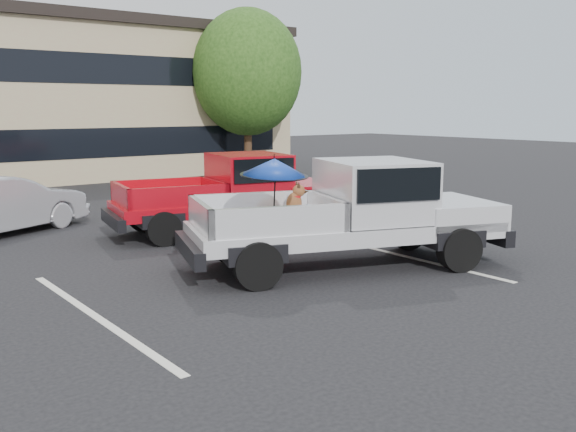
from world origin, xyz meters
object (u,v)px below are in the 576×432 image
at_px(tree_right, 247,72).
at_px(red_pickup, 242,189).
at_px(tree_back, 101,73).
at_px(silver_pickup, 361,207).

height_order(tree_right, red_pickup, tree_right).
relative_size(tree_back, red_pickup, 1.27).
xyz_separation_m(silver_pickup, red_pickup, (0.19, 4.08, -0.09)).
height_order(tree_back, red_pickup, tree_back).
bearing_deg(silver_pickup, tree_back, 98.80).
bearing_deg(silver_pickup, tree_right, 82.55).
bearing_deg(tree_back, silver_pickup, -100.66).
bearing_deg(red_pickup, tree_back, 89.07).
xyz_separation_m(tree_right, red_pickup, (-6.97, -10.04, -3.25)).
bearing_deg(tree_right, tree_back, 110.56).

